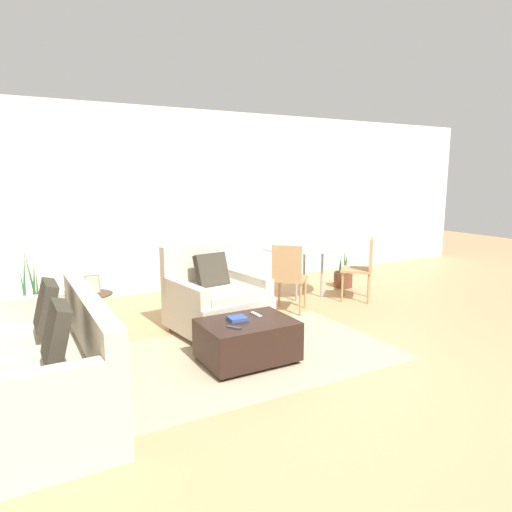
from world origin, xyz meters
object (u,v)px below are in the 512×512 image
(picture_frame, at_px, (93,285))
(potted_plant_small, at_px, (343,278))
(dining_table, at_px, (301,252))
(potted_plant, at_px, (36,333))
(ottoman, at_px, (247,339))
(dining_chair_near_left, at_px, (288,274))
(tv_remote_primary, at_px, (234,327))
(book_stack, at_px, (237,318))
(side_table, at_px, (94,308))
(armchair, at_px, (215,300))
(tv_remote_secondary, at_px, (256,314))
(couch, at_px, (50,372))
(dining_chair_near_right, at_px, (363,264))

(picture_frame, bearing_deg, potted_plant_small, 8.34)
(dining_table, bearing_deg, picture_frame, -171.13)
(potted_plant_small, bearing_deg, potted_plant, -172.09)
(ottoman, height_order, dining_chair_near_left, dining_chair_near_left)
(tv_remote_primary, height_order, potted_plant, potted_plant)
(book_stack, relative_size, side_table, 0.35)
(armchair, relative_size, tv_remote_secondary, 6.38)
(tv_remote_secondary, distance_m, dining_table, 2.35)
(book_stack, distance_m, tv_remote_primary, 0.23)
(couch, height_order, dining_chair_near_left, couch)
(tv_remote_primary, relative_size, potted_plant_small, 0.23)
(ottoman, xyz_separation_m, potted_plant, (-1.74, 1.25, -0.02))
(potted_plant, height_order, potted_plant_small, potted_plant)
(potted_plant, distance_m, dining_table, 3.65)
(potted_plant, distance_m, potted_plant_small, 4.53)
(potted_plant, distance_m, dining_chair_near_right, 4.23)
(dining_table, bearing_deg, potted_plant, -171.77)
(ottoman, bearing_deg, tv_remote_primary, -148.99)
(potted_plant, xyz_separation_m, picture_frame, (0.58, 0.05, 0.42))
(ottoman, relative_size, dining_table, 0.75)
(tv_remote_primary, xyz_separation_m, potted_plant_small, (2.94, 1.99, -0.26))
(couch, bearing_deg, side_table, 67.74)
(couch, distance_m, ottoman, 1.73)
(tv_remote_primary, bearing_deg, picture_frame, 124.30)
(dining_chair_near_right, bearing_deg, tv_remote_primary, -154.87)
(book_stack, xyz_separation_m, dining_chair_near_right, (2.54, 1.06, 0.09))
(armchair, distance_m, book_stack, 0.90)
(book_stack, bearing_deg, dining_table, 41.67)
(armchair, relative_size, picture_frame, 5.33)
(potted_plant, xyz_separation_m, dining_chair_near_left, (2.95, -0.12, 0.31))
(ottoman, relative_size, book_stack, 4.76)
(tv_remote_primary, height_order, side_table, side_table)
(tv_remote_secondary, bearing_deg, book_stack, -165.97)
(ottoman, bearing_deg, dining_table, 43.87)
(tv_remote_secondary, bearing_deg, potted_plant_small, 34.12)
(potted_plant_small, bearing_deg, tv_remote_primary, -145.88)
(armchair, xyz_separation_m, dining_chair_near_left, (1.11, 0.19, 0.15))
(armchair, height_order, potted_plant, potted_plant)
(potted_plant, relative_size, potted_plant_small, 1.69)
(book_stack, distance_m, dining_table, 2.56)
(tv_remote_secondary, height_order, picture_frame, picture_frame)
(side_table, distance_m, picture_frame, 0.25)
(couch, height_order, tv_remote_secondary, couch)
(tv_remote_primary, xyz_separation_m, picture_frame, (-0.97, 1.42, 0.21))
(picture_frame, distance_m, dining_table, 3.04)
(armchair, xyz_separation_m, dining_table, (1.74, 0.82, 0.29))
(couch, xyz_separation_m, book_stack, (1.66, 0.14, 0.12))
(couch, distance_m, dining_chair_near_right, 4.37)
(dining_chair_near_left, bearing_deg, couch, -157.59)
(armchair, distance_m, tv_remote_primary, 1.11)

